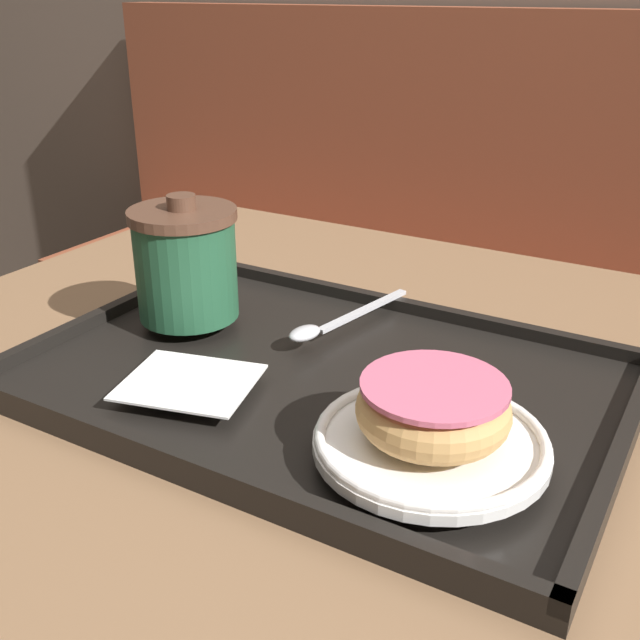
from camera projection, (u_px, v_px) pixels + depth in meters
The scene contains 8 objects.
booth_bench at pixel (390, 346), 1.64m from camera, with size 1.60×0.44×1.00m.
cafe_table at pixel (285, 542), 0.73m from camera, with size 0.86×0.88×0.72m.
serving_tray at pixel (320, 380), 0.64m from camera, with size 0.50×0.34×0.02m.
napkin_paper at pixel (189, 382), 0.60m from camera, with size 0.12×0.11×0.00m.
coffee_cup_front at pixel (186, 263), 0.71m from camera, with size 0.10×0.10×0.12m.
plate_with_chocolate_donut at pixel (431, 441), 0.52m from camera, with size 0.16×0.16×0.01m.
donut_chocolate_glazed at pixel (433, 408), 0.50m from camera, with size 0.11×0.11×0.04m.
spoon at pixel (327, 326), 0.70m from camera, with size 0.05×0.17×0.01m.
Camera 1 is at (0.32, -0.48, 1.04)m, focal length 42.00 mm.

